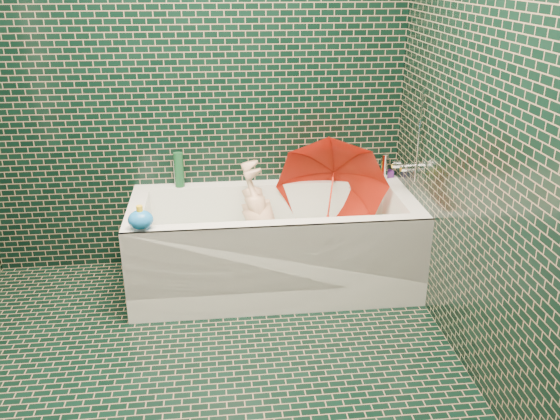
{
  "coord_description": "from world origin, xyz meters",
  "views": [
    {
      "loc": [
        0.12,
        -2.22,
        1.85
      ],
      "look_at": [
        0.46,
        0.82,
        0.57
      ],
      "focal_mm": 38.0,
      "sensor_mm": 36.0,
      "label": 1
    }
  ],
  "objects": [
    {
      "name": "floor",
      "position": [
        0.0,
        0.0,
        0.0
      ],
      "size": [
        2.8,
        2.8,
        0.0
      ],
      "primitive_type": "plane",
      "color": "black",
      "rests_on": "ground"
    },
    {
      "name": "wall_back",
      "position": [
        0.0,
        1.4,
        1.25
      ],
      "size": [
        2.8,
        0.0,
        2.8
      ],
      "primitive_type": "plane",
      "rotation": [
        1.57,
        0.0,
        0.0
      ],
      "color": "black",
      "rests_on": "floor"
    },
    {
      "name": "wall_front",
      "position": [
        0.0,
        -1.4,
        1.25
      ],
      "size": [
        2.8,
        0.0,
        2.8
      ],
      "primitive_type": "plane",
      "rotation": [
        -1.57,
        0.0,
        0.0
      ],
      "color": "black",
      "rests_on": "floor"
    },
    {
      "name": "wall_right",
      "position": [
        1.3,
        0.0,
        1.25
      ],
      "size": [
        0.0,
        2.8,
        2.8
      ],
      "primitive_type": "plane",
      "rotation": [
        1.57,
        0.0,
        -1.57
      ],
      "color": "black",
      "rests_on": "floor"
    },
    {
      "name": "bathtub",
      "position": [
        0.45,
        1.01,
        0.21
      ],
      "size": [
        1.7,
        0.75,
        0.55
      ],
      "color": "white",
      "rests_on": "floor"
    },
    {
      "name": "bath_mat",
      "position": [
        0.45,
        1.02,
        0.16
      ],
      "size": [
        1.35,
        0.47,
        0.01
      ],
      "primitive_type": "cube",
      "color": "#50C427",
      "rests_on": "bathtub"
    },
    {
      "name": "water",
      "position": [
        0.45,
        1.02,
        0.3
      ],
      "size": [
        1.48,
        0.53,
        0.0
      ],
      "primitive_type": "cube",
      "color": "silver",
      "rests_on": "bathtub"
    },
    {
      "name": "faucet",
      "position": [
        1.26,
        1.02,
        0.77
      ],
      "size": [
        0.18,
        0.19,
        0.55
      ],
      "color": "silver",
      "rests_on": "wall_right"
    },
    {
      "name": "child",
      "position": [
        0.41,
        1.06,
        0.31
      ],
      "size": [
        0.94,
        0.36,
        0.42
      ],
      "primitive_type": "imported",
      "rotation": [
        -1.34,
        0.0,
        -1.6
      ],
      "color": "#DFAF8B",
      "rests_on": "bathtub"
    },
    {
      "name": "umbrella",
      "position": [
        0.8,
        1.08,
        0.54
      ],
      "size": [
        1.0,
        0.9,
        0.95
      ],
      "primitive_type": "imported",
      "rotation": [
        0.27,
        -0.44,
        -0.38
      ],
      "color": "red",
      "rests_on": "bathtub"
    },
    {
      "name": "soap_bottle_a",
      "position": [
        1.17,
        1.36,
        0.55
      ],
      "size": [
        0.11,
        0.11,
        0.23
      ],
      "primitive_type": "imported",
      "rotation": [
        0.0,
        0.0,
        0.38
      ],
      "color": "white",
      "rests_on": "bathtub"
    },
    {
      "name": "soap_bottle_b",
      "position": [
        1.23,
        1.34,
        0.55
      ],
      "size": [
        0.1,
        0.1,
        0.2
      ],
      "primitive_type": "imported",
      "rotation": [
        0.0,
        0.0,
        0.13
      ],
      "color": "#522079",
      "rests_on": "bathtub"
    },
    {
      "name": "soap_bottle_c",
      "position": [
        1.06,
        1.34,
        0.55
      ],
      "size": [
        0.16,
        0.16,
        0.18
      ],
      "primitive_type": "imported",
      "rotation": [
        0.0,
        0.0,
        0.11
      ],
      "color": "#134424",
      "rests_on": "bathtub"
    },
    {
      "name": "bottle_right_tall",
      "position": [
        1.0,
        1.32,
        0.65
      ],
      "size": [
        0.06,
        0.06,
        0.2
      ],
      "primitive_type": "cylinder",
      "rotation": [
        0.0,
        0.0,
        0.02
      ],
      "color": "#134424",
      "rests_on": "bathtub"
    },
    {
      "name": "bottle_right_pump",
      "position": [
        1.2,
        1.33,
        0.63
      ],
      "size": [
        0.06,
        0.06,
        0.17
      ],
      "primitive_type": "cylinder",
      "rotation": [
        0.0,
        0.0,
        0.36
      ],
      "color": "silver",
      "rests_on": "bathtub"
    },
    {
      "name": "bottle_left_tall",
      "position": [
        -0.11,
        1.34,
        0.66
      ],
      "size": [
        0.08,
        0.08,
        0.22
      ],
      "primitive_type": "cylinder",
      "rotation": [
        0.0,
        0.0,
        0.32
      ],
      "color": "#134424",
      "rests_on": "bathtub"
    },
    {
      "name": "bottle_left_short",
      "position": [
        -0.12,
        1.35,
        0.63
      ],
      "size": [
        0.05,
        0.05,
        0.16
      ],
      "primitive_type": "cylinder",
      "rotation": [
        0.0,
        0.0,
        0.03
      ],
      "color": "white",
      "rests_on": "bathtub"
    },
    {
      "name": "rubber_duck",
      "position": [
        1.08,
        1.32,
        0.59
      ],
      "size": [
        0.13,
        0.1,
        0.1
      ],
      "rotation": [
        0.0,
        0.0,
        -0.31
      ],
      "color": "yellow",
      "rests_on": "bathtub"
    },
    {
      "name": "bath_toy",
      "position": [
        -0.29,
        0.7,
        0.61
      ],
      "size": [
        0.14,
        0.11,
        0.13
      ],
      "rotation": [
        0.0,
        0.0,
        -0.04
      ],
      "color": "blue",
      "rests_on": "bathtub"
    }
  ]
}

